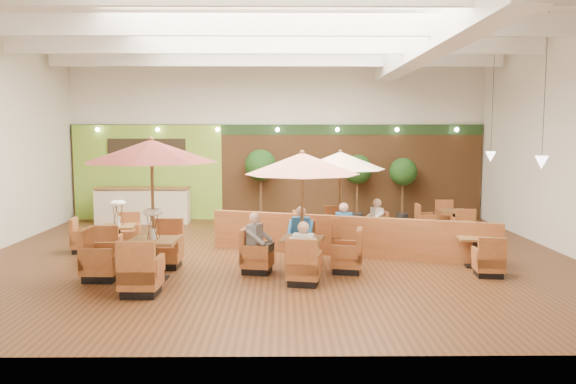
{
  "coord_description": "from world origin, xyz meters",
  "views": [
    {
      "loc": [
        0.17,
        -13.13,
        2.93
      ],
      "look_at": [
        0.3,
        0.5,
        1.5
      ],
      "focal_mm": 35.0,
      "sensor_mm": 36.0,
      "label": 1
    }
  ],
  "objects_px": {
    "topiary_1": "(358,172)",
    "table_1": "(302,190)",
    "diner_2": "(257,237)",
    "table_2": "(340,180)",
    "service_counter": "(143,205)",
    "table_0": "(148,179)",
    "diner_3": "(344,223)",
    "diner_4": "(375,218)",
    "topiary_2": "(403,174)",
    "table_3": "(110,235)",
    "diner_1": "(301,229)",
    "diner_0": "(304,246)",
    "topiary_0": "(261,168)",
    "table_5": "(446,222)",
    "table_4": "(475,252)",
    "booth_divider": "(348,236)"
  },
  "relations": [
    {
      "from": "topiary_1",
      "to": "table_1",
      "type": "bearing_deg",
      "value": -106.83
    },
    {
      "from": "table_1",
      "to": "diner_2",
      "type": "xyz_separation_m",
      "value": [
        -0.94,
        0.0,
        -1.0
      ]
    },
    {
      "from": "table_2",
      "to": "service_counter",
      "type": "bearing_deg",
      "value": 145.11
    },
    {
      "from": "service_counter",
      "to": "table_0",
      "type": "height_order",
      "value": "table_0"
    },
    {
      "from": "diner_3",
      "to": "diner_4",
      "type": "xyz_separation_m",
      "value": [
        0.92,
        0.92,
        -0.01
      ]
    },
    {
      "from": "topiary_2",
      "to": "table_1",
      "type": "bearing_deg",
      "value": -117.61
    },
    {
      "from": "table_3",
      "to": "diner_1",
      "type": "xyz_separation_m",
      "value": [
        4.66,
        -1.11,
        0.33
      ]
    },
    {
      "from": "table_3",
      "to": "diner_4",
      "type": "bearing_deg",
      "value": -0.43
    },
    {
      "from": "table_3",
      "to": "diner_0",
      "type": "bearing_deg",
      "value": -39.43
    },
    {
      "from": "diner_4",
      "to": "topiary_0",
      "type": "bearing_deg",
      "value": 25.46
    },
    {
      "from": "table_2",
      "to": "diner_2",
      "type": "xyz_separation_m",
      "value": [
        -2.02,
        -2.78,
        -0.96
      ]
    },
    {
      "from": "table_5",
      "to": "table_1",
      "type": "bearing_deg",
      "value": -129.9
    },
    {
      "from": "service_counter",
      "to": "table_4",
      "type": "relative_size",
      "value": 1.3
    },
    {
      "from": "table_3",
      "to": "diner_3",
      "type": "height_order",
      "value": "table_3"
    },
    {
      "from": "service_counter",
      "to": "booth_divider",
      "type": "xyz_separation_m",
      "value": [
        6.14,
        -5.04,
        -0.1
      ]
    },
    {
      "from": "diner_2",
      "to": "diner_3",
      "type": "relative_size",
      "value": 1.02
    },
    {
      "from": "table_0",
      "to": "table_1",
      "type": "bearing_deg",
      "value": 12.54
    },
    {
      "from": "booth_divider",
      "to": "table_5",
      "type": "xyz_separation_m",
      "value": [
        3.25,
        3.16,
        -0.17
      ]
    },
    {
      "from": "booth_divider",
      "to": "table_2",
      "type": "distance_m",
      "value": 1.72
    },
    {
      "from": "table_1",
      "to": "diner_3",
      "type": "bearing_deg",
      "value": 71.3
    },
    {
      "from": "table_4",
      "to": "diner_2",
      "type": "xyz_separation_m",
      "value": [
        -4.77,
        -0.51,
        0.44
      ]
    },
    {
      "from": "table_3",
      "to": "diner_2",
      "type": "bearing_deg",
      "value": -35.59
    },
    {
      "from": "booth_divider",
      "to": "diner_2",
      "type": "xyz_separation_m",
      "value": [
        -2.11,
        -1.59,
        0.28
      ]
    },
    {
      "from": "table_3",
      "to": "diner_4",
      "type": "height_order",
      "value": "table_3"
    },
    {
      "from": "booth_divider",
      "to": "table_4",
      "type": "bearing_deg",
      "value": -3.31
    },
    {
      "from": "table_3",
      "to": "diner_3",
      "type": "bearing_deg",
      "value": -8.56
    },
    {
      "from": "service_counter",
      "to": "topiary_1",
      "type": "distance_m",
      "value": 7.13
    },
    {
      "from": "diner_0",
      "to": "diner_4",
      "type": "distance_m",
      "value": 4.22
    },
    {
      "from": "service_counter",
      "to": "table_1",
      "type": "distance_m",
      "value": 8.38
    },
    {
      "from": "topiary_1",
      "to": "topiary_2",
      "type": "xyz_separation_m",
      "value": [
        1.51,
        -0.0,
        -0.08
      ]
    },
    {
      "from": "diner_3",
      "to": "topiary_2",
      "type": "bearing_deg",
      "value": 66.76
    },
    {
      "from": "table_1",
      "to": "service_counter",
      "type": "bearing_deg",
      "value": 138.15
    },
    {
      "from": "booth_divider",
      "to": "diner_4",
      "type": "distance_m",
      "value": 1.47
    },
    {
      "from": "topiary_0",
      "to": "diner_4",
      "type": "bearing_deg",
      "value": -52.41
    },
    {
      "from": "table_0",
      "to": "table_1",
      "type": "height_order",
      "value": "table_0"
    },
    {
      "from": "diner_0",
      "to": "diner_1",
      "type": "relative_size",
      "value": 0.97
    },
    {
      "from": "booth_divider",
      "to": "table_5",
      "type": "distance_m",
      "value": 4.54
    },
    {
      "from": "table_3",
      "to": "topiary_1",
      "type": "relative_size",
      "value": 1.05
    },
    {
      "from": "booth_divider",
      "to": "diner_2",
      "type": "height_order",
      "value": "diner_2"
    },
    {
      "from": "table_0",
      "to": "table_1",
      "type": "relative_size",
      "value": 1.1
    },
    {
      "from": "table_5",
      "to": "diner_0",
      "type": "distance_m",
      "value": 7.22
    },
    {
      "from": "topiary_0",
      "to": "diner_0",
      "type": "distance_m",
      "value": 7.93
    },
    {
      "from": "table_0",
      "to": "table_3",
      "type": "height_order",
      "value": "table_0"
    },
    {
      "from": "topiary_0",
      "to": "booth_divider",
      "type": "bearing_deg",
      "value": -66.37
    },
    {
      "from": "diner_4",
      "to": "diner_0",
      "type": "bearing_deg",
      "value": 139.74
    },
    {
      "from": "table_3",
      "to": "topiary_1",
      "type": "height_order",
      "value": "topiary_1"
    },
    {
      "from": "diner_1",
      "to": "table_1",
      "type": "bearing_deg",
      "value": 99.64
    },
    {
      "from": "service_counter",
      "to": "table_1",
      "type": "height_order",
      "value": "table_1"
    },
    {
      "from": "table_2",
      "to": "topiary_0",
      "type": "distance_m",
      "value": 4.61
    },
    {
      "from": "table_0",
      "to": "topiary_2",
      "type": "distance_m",
      "value": 9.95
    }
  ]
}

